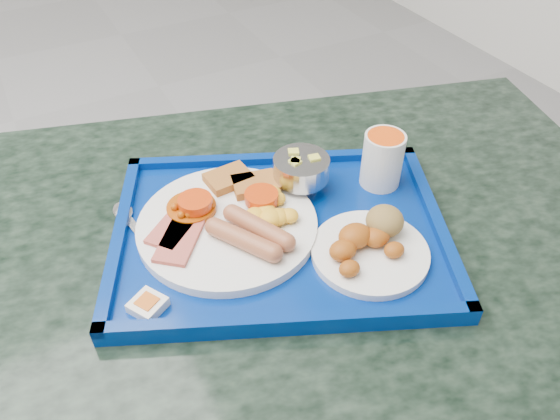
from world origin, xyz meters
name	(u,v)px	position (x,y,z in m)	size (l,w,h in m)	color
table	(293,305)	(1.05, -0.50, 0.53)	(1.32, 1.05, 0.72)	slate
tray	(280,233)	(1.02, -0.51, 0.73)	(0.60, 0.53, 0.03)	navy
main_plate	(231,220)	(0.96, -0.47, 0.75)	(0.27, 0.27, 0.04)	white
bread_plate	(370,243)	(1.12, -0.61, 0.75)	(0.17, 0.17, 0.06)	white
fruit_bowl	(301,169)	(1.10, -0.44, 0.78)	(0.09, 0.09, 0.06)	#AAAAAC
juice_cup	(383,158)	(1.22, -0.48, 0.78)	(0.07, 0.07, 0.09)	white
spoon	(132,219)	(0.83, -0.38, 0.74)	(0.08, 0.18, 0.01)	#AAAAAC
knife	(144,240)	(0.83, -0.44, 0.74)	(0.01, 0.18, 0.00)	#AAAAAC
jam_packet	(148,305)	(0.80, -0.56, 0.74)	(0.06, 0.06, 0.02)	white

